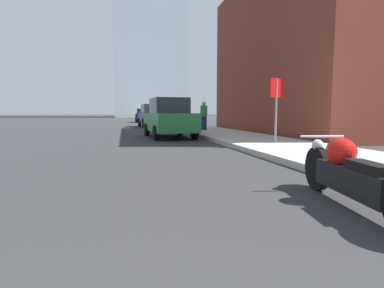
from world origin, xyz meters
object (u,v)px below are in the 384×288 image
at_px(parked_car_blue, 152,116).
at_px(pedestrian, 204,116).
at_px(stop_sign, 276,99).
at_px(motorcycle, 350,173).
at_px(parked_car_black, 143,115).
at_px(parked_car_green, 169,118).

relative_size(parked_car_blue, pedestrian, 2.56).
relative_size(parked_car_blue, stop_sign, 2.00).
height_order(motorcycle, parked_car_black, parked_car_black).
height_order(parked_car_blue, pedestrian, parked_car_blue).
xyz_separation_m(motorcycle, parked_car_black, (-0.30, 33.76, 0.42)).
relative_size(parked_car_green, stop_sign, 2.02).
bearing_deg(pedestrian, parked_car_green, -129.56).
height_order(motorcycle, stop_sign, stop_sign).
bearing_deg(motorcycle, stop_sign, 79.30).
bearing_deg(parked_car_green, parked_car_black, 85.19).
height_order(parked_car_black, pedestrian, pedestrian).
xyz_separation_m(stop_sign, pedestrian, (-0.36, 7.64, -0.59)).
relative_size(parked_car_black, stop_sign, 1.99).
xyz_separation_m(parked_car_blue, parked_car_black, (0.08, 12.63, -0.08)).
relative_size(parked_car_green, parked_car_blue, 1.01).
bearing_deg(parked_car_green, stop_sign, -63.38).
distance_m(motorcycle, parked_car_green, 10.58).
relative_size(parked_car_green, parked_car_black, 1.02).
bearing_deg(stop_sign, motorcycle, -110.42).
distance_m(motorcycle, stop_sign, 6.35).
bearing_deg(parked_car_blue, parked_car_green, -95.51).
height_order(parked_car_green, parked_car_blue, parked_car_blue).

